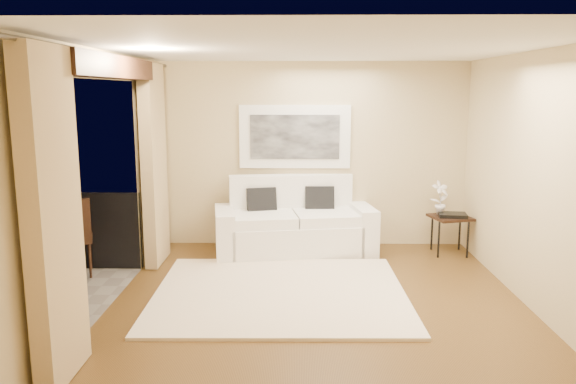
{
  "coord_description": "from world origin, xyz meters",
  "views": [
    {
      "loc": [
        -0.23,
        -5.73,
        2.29
      ],
      "look_at": [
        -0.34,
        1.08,
        1.05
      ],
      "focal_mm": 35.0,
      "sensor_mm": 36.0,
      "label": 1
    }
  ],
  "objects_px": {
    "side_table": "(450,220)",
    "bistro_table": "(14,233)",
    "orchid": "(440,198)",
    "balcony_chair_far": "(73,232)",
    "sofa": "(294,225)"
  },
  "relations": [
    {
      "from": "side_table",
      "to": "bistro_table",
      "type": "xyz_separation_m",
      "value": [
        -5.44,
        -1.48,
        0.18
      ]
    },
    {
      "from": "side_table",
      "to": "bistro_table",
      "type": "height_order",
      "value": "bistro_table"
    },
    {
      "from": "side_table",
      "to": "orchid",
      "type": "height_order",
      "value": "orchid"
    },
    {
      "from": "bistro_table",
      "to": "balcony_chair_far",
      "type": "xyz_separation_m",
      "value": [
        0.54,
        0.37,
        -0.08
      ]
    },
    {
      "from": "bistro_table",
      "to": "balcony_chair_far",
      "type": "distance_m",
      "value": 0.66
    },
    {
      "from": "sofa",
      "to": "orchid",
      "type": "relative_size",
      "value": 4.84
    },
    {
      "from": "side_table",
      "to": "bistro_table",
      "type": "bearing_deg",
      "value": -164.73
    },
    {
      "from": "bistro_table",
      "to": "orchid",
      "type": "bearing_deg",
      "value": 16.69
    },
    {
      "from": "side_table",
      "to": "bistro_table",
      "type": "distance_m",
      "value": 5.64
    },
    {
      "from": "sofa",
      "to": "orchid",
      "type": "distance_m",
      "value": 2.12
    },
    {
      "from": "orchid",
      "to": "balcony_chair_far",
      "type": "bearing_deg",
      "value": -165.64
    },
    {
      "from": "orchid",
      "to": "bistro_table",
      "type": "xyz_separation_m",
      "value": [
        -5.31,
        -1.59,
        -0.13
      ]
    },
    {
      "from": "orchid",
      "to": "sofa",
      "type": "bearing_deg",
      "value": -179.77
    },
    {
      "from": "side_table",
      "to": "orchid",
      "type": "xyz_separation_m",
      "value": [
        -0.13,
        0.11,
        0.3
      ]
    },
    {
      "from": "side_table",
      "to": "orchid",
      "type": "relative_size",
      "value": 1.27
    }
  ]
}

